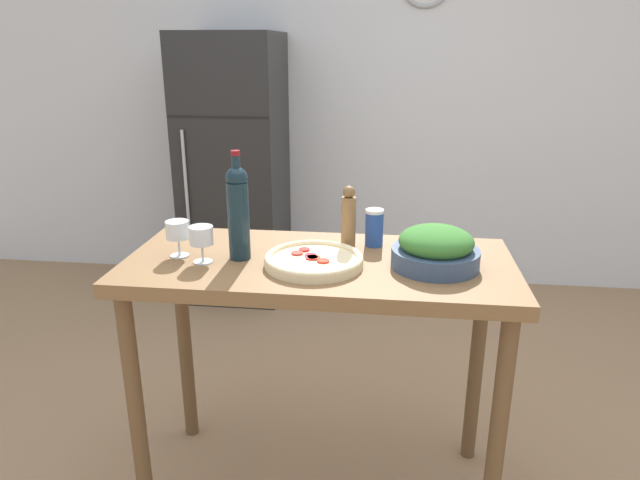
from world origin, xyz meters
The scene contains 10 objects.
wall_back centered at (0.00, 2.20, 1.30)m, with size 6.40×0.09×2.60m.
refrigerator centered at (-0.79, 1.83, 0.86)m, with size 0.63×0.67×1.72m.
prep_counter centered at (0.00, 0.00, 0.81)m, with size 1.32×0.60×0.94m.
wine_bottle centered at (-0.27, -0.02, 1.11)m, with size 0.07×0.07×0.37m.
wine_glass_near centered at (-0.38, -0.07, 1.03)m, with size 0.08×0.08×0.13m.
wine_glass_far centered at (-0.48, -0.03, 1.03)m, with size 0.08×0.08×0.13m.
pepper_mill centered at (0.09, 0.13, 1.05)m, with size 0.05×0.05×0.23m.
salad_bowl centered at (0.39, -0.02, 1.00)m, with size 0.29×0.29×0.14m.
homemade_pizza centered at (-0.01, -0.06, 0.96)m, with size 0.33×0.33×0.04m.
salt_canister centered at (0.18, 0.17, 1.01)m, with size 0.07×0.07×0.14m.
Camera 1 is at (0.23, -1.81, 1.63)m, focal length 32.00 mm.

